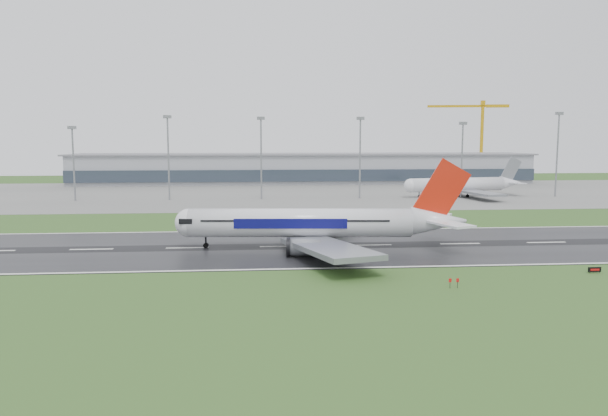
{
  "coord_description": "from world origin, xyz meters",
  "views": [
    {
      "loc": [
        -24.88,
        -121.57,
        23.07
      ],
      "look_at": [
        -13.91,
        12.0,
        7.0
      ],
      "focal_mm": 33.65,
      "sensor_mm": 36.0,
      "label": 1
    }
  ],
  "objects": [
    {
      "name": "floodmast_2",
      "position": [
        -23.32,
        100.0,
        15.36
      ],
      "size": [
        0.64,
        0.64,
        30.73
      ],
      "primitive_type": "cylinder",
      "color": "gray",
      "rests_on": "ground"
    },
    {
      "name": "floodmast_3",
      "position": [
        15.41,
        100.0,
        15.39
      ],
      "size": [
        0.64,
        0.64,
        30.79
      ],
      "primitive_type": "cylinder",
      "color": "gray",
      "rests_on": "ground"
    },
    {
      "name": "runway",
      "position": [
        0.0,
        0.0,
        0.05
      ],
      "size": [
        400.0,
        45.0,
        0.1
      ],
      "primitive_type": "cube",
      "color": "black",
      "rests_on": "ground"
    },
    {
      "name": "terminal",
      "position": [
        0.0,
        185.0,
        7.5
      ],
      "size": [
        240.0,
        36.0,
        15.0
      ],
      "primitive_type": "cube",
      "color": "gray",
      "rests_on": "ground"
    },
    {
      "name": "ground",
      "position": [
        0.0,
        0.0,
        0.0
      ],
      "size": [
        520.0,
        520.0,
        0.0
      ],
      "primitive_type": "plane",
      "color": "#2A4D1C",
      "rests_on": "ground"
    },
    {
      "name": "floodmast_1",
      "position": [
        -58.7,
        100.0,
        15.59
      ],
      "size": [
        0.64,
        0.64,
        31.18
      ],
      "primitive_type": "cylinder",
      "color": "gray",
      "rests_on": "ground"
    },
    {
      "name": "floodmast_4",
      "position": [
        56.54,
        100.0,
        14.49
      ],
      "size": [
        0.64,
        0.64,
        28.98
      ],
      "primitive_type": "cylinder",
      "color": "gray",
      "rests_on": "ground"
    },
    {
      "name": "runway_sign",
      "position": [
        33.61,
        -28.84,
        0.52
      ],
      "size": [
        2.31,
        0.42,
        1.04
      ],
      "primitive_type": null,
      "rotation": [
        0.0,
        0.0,
        0.07
      ],
      "color": "black",
      "rests_on": "ground"
    },
    {
      "name": "apron",
      "position": [
        0.0,
        125.0,
        0.04
      ],
      "size": [
        400.0,
        130.0,
        0.08
      ],
      "primitive_type": "cube",
      "color": "slate",
      "rests_on": "ground"
    },
    {
      "name": "tower_crane",
      "position": [
        104.63,
        200.0,
        22.66
      ],
      "size": [
        45.75,
        10.41,
        45.33
      ],
      "primitive_type": null,
      "rotation": [
        0.0,
        0.0,
        -0.17
      ],
      "color": "#C48E0C",
      "rests_on": "ground"
    },
    {
      "name": "parked_airliner",
      "position": [
        58.43,
        104.29,
        7.93
      ],
      "size": [
        61.31,
        58.3,
        15.71
      ],
      "primitive_type": null,
      "rotation": [
        0.0,
        0.0,
        0.17
      ],
      "color": "silver",
      "rests_on": "apron"
    },
    {
      "name": "main_airliner",
      "position": [
        -11.49,
        -2.27,
        9.25
      ],
      "size": [
        66.64,
        63.93,
        18.31
      ],
      "primitive_type": null,
      "rotation": [
        0.0,
        0.0,
        -0.08
      ],
      "color": "silver",
      "rests_on": "runway"
    },
    {
      "name": "floodmast_0",
      "position": [
        -94.01,
        100.0,
        13.53
      ],
      "size": [
        0.64,
        0.64,
        27.05
      ],
      "primitive_type": "cylinder",
      "color": "gray",
      "rests_on": "ground"
    },
    {
      "name": "floodmast_5",
      "position": [
        96.04,
        100.0,
        16.49
      ],
      "size": [
        0.64,
        0.64,
        32.99
      ],
      "primitive_type": "cylinder",
      "color": "gray",
      "rests_on": "ground"
    }
  ]
}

